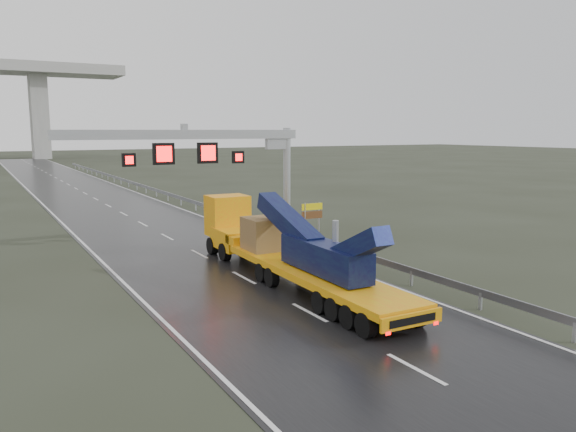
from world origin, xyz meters
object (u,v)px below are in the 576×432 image
heavy_haul_truck (276,244)px  striped_barrier (307,242)px  exit_sign_pair (312,214)px  sign_gantry (218,154)px

heavy_haul_truck → striped_barrier: bearing=45.2°
heavy_haul_truck → exit_sign_pair: heavy_haul_truck is taller
striped_barrier → sign_gantry: bearing=126.2°
heavy_haul_truck → exit_sign_pair: (6.00, 6.26, 0.20)m
sign_gantry → striped_barrier: sign_gantry is taller
heavy_haul_truck → striped_barrier: size_ratio=17.49×
exit_sign_pair → striped_barrier: exit_sign_pair is taller
exit_sign_pair → striped_barrier: size_ratio=2.57×
sign_gantry → striped_barrier: size_ratio=15.19×
sign_gantry → exit_sign_pair: sign_gantry is taller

